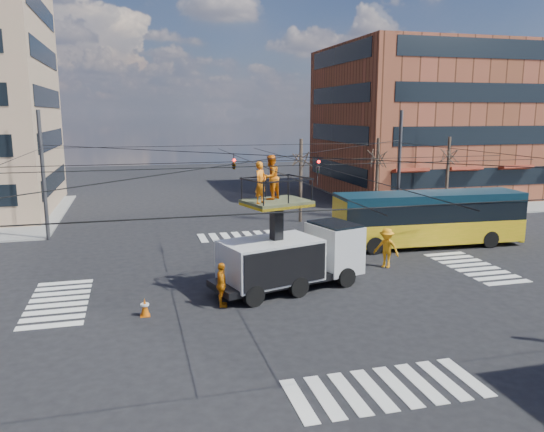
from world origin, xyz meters
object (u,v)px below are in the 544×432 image
at_px(utility_truck, 292,245).
at_px(worker_ground, 222,285).
at_px(city_bus, 429,217).
at_px(flagger, 386,248).
at_px(traffic_cone, 145,307).

relative_size(utility_truck, worker_ground, 3.99).
relative_size(city_bus, flagger, 5.56).
bearing_deg(city_bus, utility_truck, -149.28).
distance_m(traffic_cone, flagger, 12.73).
distance_m(city_bus, worker_ground, 15.25).
bearing_deg(worker_ground, flagger, -61.89).
height_order(city_bus, flagger, city_bus).
height_order(traffic_cone, flagger, flagger).
xyz_separation_m(traffic_cone, flagger, (12.17, 3.67, 0.66)).
xyz_separation_m(traffic_cone, worker_ground, (3.07, 0.25, 0.56)).
xyz_separation_m(utility_truck, traffic_cone, (-6.51, -1.79, -1.64)).
bearing_deg(flagger, city_bus, 84.87).
distance_m(utility_truck, traffic_cone, 6.95).
distance_m(traffic_cone, worker_ground, 3.13).
distance_m(utility_truck, flagger, 6.04).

